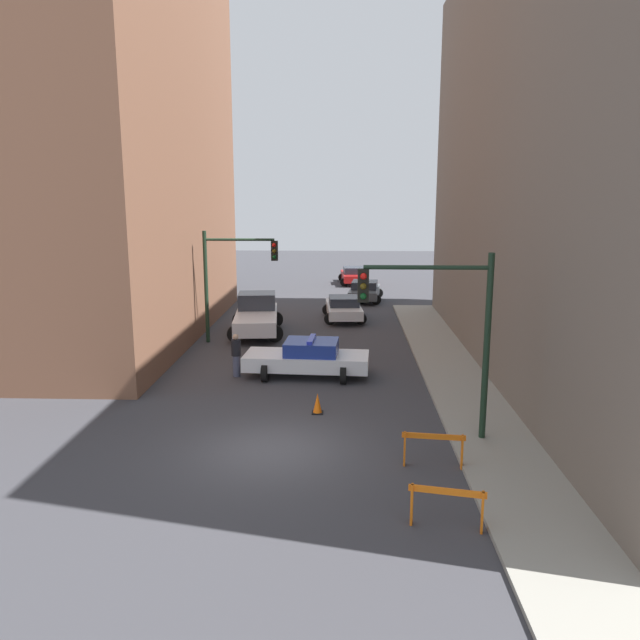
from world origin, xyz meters
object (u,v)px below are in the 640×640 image
object	(u,v)px
traffic_light_far	(229,270)
traffic_cone	(317,404)
white_truck	(257,315)
parked_car_mid	(365,291)
barrier_front	(447,501)
parked_car_far	(354,275)
pedestrian_crossing	(236,354)
barrier_mid	(433,444)
traffic_light_near	(445,318)
police_car	(308,358)
parked_car_near	(344,308)

from	to	relation	value
traffic_light_far	traffic_cone	size ratio (longest dim) A/B	7.93
white_truck	parked_car_mid	size ratio (longest dim) A/B	1.25
barrier_front	parked_car_far	bearing A→B (deg)	92.26
pedestrian_crossing	traffic_light_far	bearing A→B (deg)	-101.92
parked_car_mid	barrier_front	xyz separation A→B (m)	(0.83, -28.08, -0.06)
parked_car_mid	parked_car_far	size ratio (longest dim) A/B	1.01
white_truck	barrier_mid	bearing A→B (deg)	-72.36
traffic_light_near	police_car	size ratio (longest dim) A/B	1.08
parked_car_far	barrier_front	xyz separation A→B (m)	(1.41, -35.85, -0.06)
parked_car_far	barrier_front	size ratio (longest dim) A/B	2.80
parked_car_mid	traffic_light_near	bearing A→B (deg)	-80.58
traffic_light_near	parked_car_mid	bearing A→B (deg)	93.46
parked_car_near	traffic_light_near	bearing A→B (deg)	-84.97
parked_car_far	white_truck	bearing A→B (deg)	-110.14
white_truck	parked_car_near	size ratio (longest dim) A/B	1.26
parked_car_near	traffic_cone	distance (m)	15.05
police_car	parked_car_near	size ratio (longest dim) A/B	1.09
barrier_mid	traffic_cone	size ratio (longest dim) A/B	2.43
parked_car_mid	traffic_light_far	bearing A→B (deg)	-113.40
traffic_light_far	traffic_light_near	bearing A→B (deg)	-55.24
traffic_light_far	parked_car_mid	size ratio (longest dim) A/B	1.16
traffic_light_near	traffic_cone	world-z (taller)	traffic_light_near
white_truck	pedestrian_crossing	distance (m)	7.55
white_truck	parked_car_far	size ratio (longest dim) A/B	1.26
parked_car_far	barrier_front	distance (m)	35.88
police_car	parked_car_far	xyz separation A→B (m)	(2.11, 24.93, -0.05)
pedestrian_crossing	traffic_cone	world-z (taller)	pedestrian_crossing
traffic_light_far	parked_car_far	size ratio (longest dim) A/B	1.18
parked_car_far	barrier_mid	xyz separation A→B (m)	(1.55, -32.87, -0.06)
parked_car_mid	police_car	bearing A→B (deg)	-92.96
parked_car_mid	barrier_mid	size ratio (longest dim) A/B	2.80
barrier_front	traffic_cone	size ratio (longest dim) A/B	2.41
traffic_light_far	parked_car_far	world-z (taller)	traffic_light_far
police_car	pedestrian_crossing	xyz separation A→B (m)	(-2.72, -0.12, 0.14)
police_car	parked_car_near	world-z (taller)	police_car
parked_car_near	parked_car_far	xyz separation A→B (m)	(0.77, 13.99, 0.00)
white_truck	parked_car_far	world-z (taller)	white_truck
white_truck	parked_car_near	xyz separation A→B (m)	(4.34, 3.52, -0.23)
parked_car_mid	parked_car_far	bearing A→B (deg)	100.26
white_truck	barrier_front	world-z (taller)	white_truck
traffic_light_near	barrier_mid	bearing A→B (deg)	-104.30
pedestrian_crossing	barrier_mid	world-z (taller)	pedestrian_crossing
police_car	barrier_mid	bearing A→B (deg)	-151.76
police_car	parked_car_far	distance (m)	25.02
parked_car_near	barrier_mid	distance (m)	19.02
parked_car_mid	pedestrian_crossing	distance (m)	18.12
parked_car_mid	traffic_cone	distance (m)	21.35
traffic_light_near	barrier_front	xyz separation A→B (m)	(-0.58, -4.73, -2.91)
police_car	parked_car_mid	world-z (taller)	police_car
traffic_light_far	parked_car_mid	distance (m)	13.78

